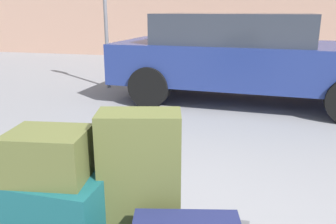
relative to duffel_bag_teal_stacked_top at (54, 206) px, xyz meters
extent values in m
cube|color=#144C51|center=(0.00, 0.00, 0.00)|extent=(0.55, 0.36, 0.32)
cube|color=#4C5128|center=(0.41, 0.18, 0.16)|extent=(0.47, 0.32, 0.64)
cube|color=#4C5128|center=(0.00, 0.00, 0.28)|extent=(0.42, 0.35, 0.25)
cube|color=navy|center=(0.86, 4.49, 0.14)|extent=(4.40, 2.05, 0.64)
cube|color=#2D333D|center=(0.62, 4.50, 0.69)|extent=(2.50, 1.72, 0.46)
cylinder|color=black|center=(2.33, 5.25, -0.18)|extent=(0.65, 0.26, 0.64)
cylinder|color=black|center=(-0.50, 5.42, -0.18)|extent=(0.65, 0.26, 0.64)
cylinder|color=black|center=(-0.60, 3.72, -0.18)|extent=(0.65, 0.26, 0.64)
cylinder|color=slate|center=(-1.81, 4.94, 0.69)|extent=(0.07, 0.07, 2.39)
camera|label=1|loc=(0.96, -1.44, 0.98)|focal=37.76mm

